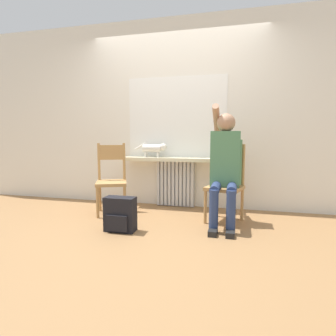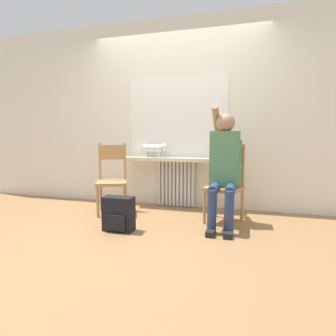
{
  "view_description": "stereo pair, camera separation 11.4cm",
  "coord_description": "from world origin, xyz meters",
  "px_view_note": "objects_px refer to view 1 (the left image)",
  "views": [
    {
      "loc": [
        0.88,
        -2.82,
        1.05
      ],
      "look_at": [
        0.0,
        0.7,
        0.62
      ],
      "focal_mm": 30.0,
      "sensor_mm": 36.0,
      "label": 1
    },
    {
      "loc": [
        0.99,
        -2.79,
        1.05
      ],
      "look_at": [
        0.0,
        0.7,
        0.62
      ],
      "focal_mm": 30.0,
      "sensor_mm": 36.0,
      "label": 2
    }
  ],
  "objects_px": {
    "chair_right": "(226,183)",
    "person": "(225,164)",
    "cat": "(155,148)",
    "chair_left": "(112,179)",
    "backpack": "(120,215)"
  },
  "relations": [
    {
      "from": "chair_left",
      "to": "person",
      "type": "distance_m",
      "value": 1.51
    },
    {
      "from": "chair_left",
      "to": "chair_right",
      "type": "bearing_deg",
      "value": -22.59
    },
    {
      "from": "person",
      "to": "cat",
      "type": "height_order",
      "value": "person"
    },
    {
      "from": "chair_right",
      "to": "backpack",
      "type": "bearing_deg",
      "value": -132.31
    },
    {
      "from": "chair_left",
      "to": "chair_right",
      "type": "distance_m",
      "value": 1.5
    },
    {
      "from": "cat",
      "to": "backpack",
      "type": "height_order",
      "value": "cat"
    },
    {
      "from": "chair_right",
      "to": "person",
      "type": "bearing_deg",
      "value": -79.47
    },
    {
      "from": "chair_left",
      "to": "backpack",
      "type": "bearing_deg",
      "value": -80.97
    },
    {
      "from": "person",
      "to": "backpack",
      "type": "relative_size",
      "value": 3.74
    },
    {
      "from": "chair_right",
      "to": "chair_left",
      "type": "bearing_deg",
      "value": -162.94
    },
    {
      "from": "chair_right",
      "to": "cat",
      "type": "bearing_deg",
      "value": 172.79
    },
    {
      "from": "chair_right",
      "to": "person",
      "type": "relative_size",
      "value": 0.66
    },
    {
      "from": "chair_left",
      "to": "person",
      "type": "bearing_deg",
      "value": -26.73
    },
    {
      "from": "chair_right",
      "to": "person",
      "type": "height_order",
      "value": "person"
    },
    {
      "from": "chair_left",
      "to": "cat",
      "type": "bearing_deg",
      "value": 22.69
    }
  ]
}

